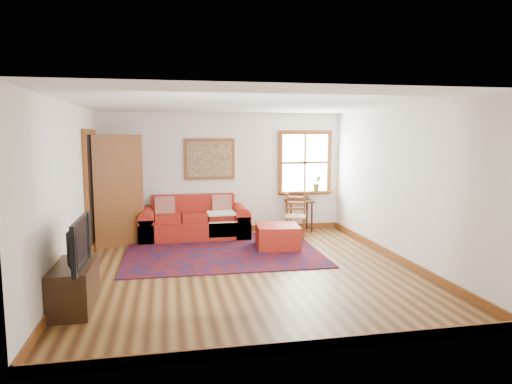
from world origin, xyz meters
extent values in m
plane|color=#3D2410|center=(0.00, 0.00, 0.00)|extent=(5.50, 5.50, 0.00)
cube|color=silver|center=(0.00, 2.75, 1.25)|extent=(5.00, 0.04, 2.50)
cube|color=silver|center=(0.00, -2.75, 1.25)|extent=(5.00, 0.04, 2.50)
cube|color=silver|center=(-2.50, 0.00, 1.25)|extent=(0.04, 5.50, 2.50)
cube|color=silver|center=(2.50, 0.00, 1.25)|extent=(0.04, 5.50, 2.50)
cube|color=white|center=(0.00, 0.00, 2.50)|extent=(5.00, 5.50, 0.04)
cube|color=brown|center=(0.00, 2.73, 0.06)|extent=(5.00, 0.03, 0.12)
cube|color=brown|center=(-2.48, 0.00, 0.06)|extent=(0.03, 5.50, 0.12)
cube|color=brown|center=(2.48, 0.00, 0.06)|extent=(0.03, 5.50, 0.12)
cube|color=white|center=(1.75, 2.73, 1.45)|extent=(1.00, 0.02, 1.20)
cube|color=brown|center=(1.75, 2.72, 2.09)|extent=(1.18, 0.06, 0.09)
cube|color=brown|center=(1.75, 2.72, 0.80)|extent=(1.18, 0.06, 0.09)
cube|color=brown|center=(1.21, 2.72, 1.45)|extent=(0.09, 0.06, 1.20)
cube|color=brown|center=(2.29, 2.72, 1.45)|extent=(0.09, 0.06, 1.20)
cube|color=brown|center=(1.75, 2.72, 1.45)|extent=(1.00, 0.04, 0.05)
cube|color=brown|center=(1.75, 2.65, 0.83)|extent=(1.15, 0.20, 0.04)
imported|color=#3E6724|center=(2.00, 2.63, 1.01)|extent=(0.18, 0.15, 0.33)
cube|color=black|center=(-2.49, 1.60, 1.02)|extent=(0.02, 0.90, 2.05)
cube|color=brown|center=(-2.46, 1.11, 1.02)|extent=(0.06, 0.09, 2.05)
cube|color=brown|center=(-2.46, 2.10, 1.02)|extent=(0.06, 0.09, 2.05)
cube|color=brown|center=(-2.46, 1.60, 2.09)|extent=(0.06, 1.08, 0.09)
cube|color=brown|center=(-2.04, 1.90, 1.02)|extent=(0.86, 0.35, 2.05)
cube|color=silver|center=(-2.04, 1.90, 1.13)|extent=(0.56, 0.22, 1.33)
cube|color=brown|center=(-0.30, 2.73, 1.55)|extent=(1.05, 0.04, 0.85)
cube|color=tan|center=(-0.30, 2.69, 1.55)|extent=(0.92, 0.03, 0.72)
cube|color=#520B0B|center=(-0.23, 1.13, 0.01)|extent=(3.37, 2.71, 0.02)
cube|color=maroon|center=(-0.65, 2.28, 0.19)|extent=(2.14, 0.88, 0.37)
cube|color=maroon|center=(-0.65, 2.60, 0.61)|extent=(1.66, 0.24, 0.47)
cube|color=maroon|center=(-1.57, 2.28, 0.23)|extent=(0.30, 0.88, 0.47)
cube|color=maroon|center=(0.27, 2.28, 0.23)|extent=(0.30, 0.88, 0.47)
cube|color=#C58A1B|center=(-1.22, 2.45, 0.63)|extent=(0.39, 0.19, 0.41)
cube|color=#C58A1B|center=(-0.08, 2.45, 0.63)|extent=(0.39, 0.19, 0.41)
cube|color=silver|center=(-0.14, 2.11, 0.52)|extent=(0.54, 0.49, 0.04)
cube|color=maroon|center=(0.78, 1.19, 0.21)|extent=(0.82, 0.82, 0.43)
cube|color=#311D10|center=(1.58, 2.53, 0.65)|extent=(0.56, 0.42, 0.04)
cylinder|color=#311D10|center=(1.35, 2.36, 0.31)|extent=(0.04, 0.04, 0.63)
cylinder|color=#311D10|center=(1.81, 2.36, 0.31)|extent=(0.04, 0.04, 0.63)
cylinder|color=#311D10|center=(1.35, 2.70, 0.31)|extent=(0.04, 0.04, 0.63)
cylinder|color=#311D10|center=(1.81, 2.70, 0.31)|extent=(0.04, 0.04, 0.63)
cube|color=tan|center=(1.31, 1.89, 0.44)|extent=(0.52, 0.51, 0.04)
cylinder|color=brown|center=(1.09, 1.80, 0.21)|extent=(0.04, 0.04, 0.42)
cylinder|color=brown|center=(1.42, 1.68, 0.21)|extent=(0.04, 0.04, 0.42)
cylinder|color=brown|center=(1.21, 2.11, 0.44)|extent=(0.04, 0.04, 0.87)
cylinder|color=brown|center=(1.53, 1.99, 0.44)|extent=(0.04, 0.04, 0.87)
cube|color=brown|center=(1.37, 2.05, 0.68)|extent=(0.34, 0.15, 0.26)
cube|color=#311D10|center=(-2.27, -1.16, 0.27)|extent=(0.44, 0.97, 0.54)
imported|color=black|center=(-2.25, -1.27, 0.82)|extent=(0.13, 0.98, 0.57)
cylinder|color=silver|center=(-2.22, -0.76, 0.63)|extent=(0.12, 0.12, 0.18)
cylinder|color=#FFA53F|center=(-2.22, -0.76, 0.60)|extent=(0.07, 0.07, 0.12)
camera|label=1|loc=(-1.15, -6.68, 2.05)|focal=32.00mm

